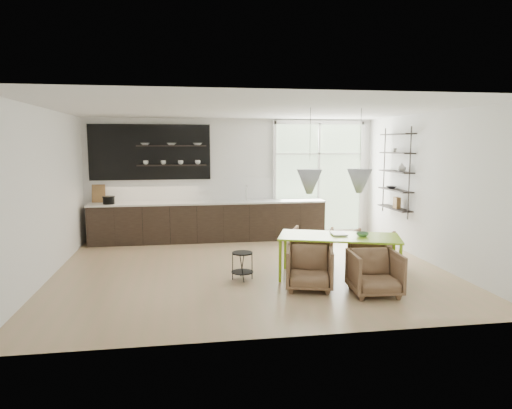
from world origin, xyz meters
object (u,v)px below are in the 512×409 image
at_px(dining_table, 339,239).
at_px(wire_stool, 242,262).
at_px(armchair_front_left, 309,268).
at_px(armchair_back_right, 372,249).
at_px(armchair_front_right, 375,273).
at_px(armchair_back_left, 312,246).

relative_size(dining_table, wire_stool, 4.65).
height_order(armchair_front_left, wire_stool, armchair_front_left).
distance_m(armchair_back_right, armchair_front_right, 1.68).
distance_m(armchair_back_right, armchair_front_left, 1.91).
distance_m(armchair_front_left, wire_stool, 1.19).
bearing_deg(wire_stool, armchair_front_left, -33.71).
xyz_separation_m(dining_table, armchair_back_right, (0.87, 0.62, -0.35)).
bearing_deg(armchair_front_right, armchair_back_right, 72.86).
height_order(armchair_back_left, armchair_front_left, armchair_back_left).
xyz_separation_m(armchair_back_right, armchair_front_right, (-0.62, -1.56, 0.00)).
distance_m(armchair_back_left, armchair_front_right, 1.97).
bearing_deg(wire_stool, dining_table, -5.19).
bearing_deg(wire_stool, armchair_front_right, -29.70).
bearing_deg(wire_stool, armchair_back_left, 29.65).
bearing_deg(dining_table, armchair_back_left, 119.67).
xyz_separation_m(dining_table, armchair_back_left, (-0.19, 0.98, -0.34)).
bearing_deg(dining_table, armchair_back_right, 54.42).
bearing_deg(armchair_front_right, armchair_back_left, 107.45).
bearing_deg(wire_stool, armchair_back_right, 10.67).
bearing_deg(dining_table, wire_stool, -166.50).
xyz_separation_m(armchair_front_right, wire_stool, (-1.90, 1.08, -0.03)).
xyz_separation_m(armchair_front_left, wire_stool, (-0.99, 0.66, -0.03)).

